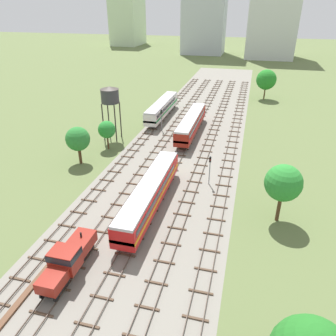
{
  "coord_description": "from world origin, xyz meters",
  "views": [
    {
      "loc": [
        11.42,
        0.43,
        24.68
      ],
      "look_at": [
        0.0,
        44.33,
        1.5
      ],
      "focal_mm": 34.32,
      "sensor_mm": 36.0,
      "label": 1
    }
  ],
  "objects": [
    {
      "name": "diesel_railcar_far_left_midfar",
      "position": [
        -8.93,
        72.88,
        2.6
      ],
      "size": [
        2.96,
        20.5,
        3.8
      ],
      "color": "white",
      "rests_on": "ground"
    },
    {
      "name": "lineside_tree_4",
      "position": [
        15.17,
        96.95,
        5.6
      ],
      "size": [
        5.61,
        5.61,
        8.42
      ],
      "color": "#4C331E",
      "rests_on": "ground"
    },
    {
      "name": "track_centre_right",
      "position": [
        8.93,
        57.0,
        0.14
      ],
      "size": [
        2.4,
        126.0,
        0.29
      ],
      "color": "#47382D",
      "rests_on": "ground"
    },
    {
      "name": "ground_plane",
      "position": [
        0.0,
        56.0,
        0.0
      ],
      "size": [
        480.0,
        480.0,
        0.0
      ],
      "primitive_type": "plane",
      "color": "#5B6B3D"
    },
    {
      "name": "skyline_tower_0",
      "position": [
        -73.41,
        220.21,
        20.41
      ],
      "size": [
        17.09,
        25.43,
        40.82
      ],
      "color": "beige",
      "rests_on": "ground"
    },
    {
      "name": "lineside_tree_3",
      "position": [
        -13.78,
        52.07,
        3.91
      ],
      "size": [
        3.25,
        3.25,
        5.56
      ],
      "color": "#4C331E",
      "rests_on": "ground"
    },
    {
      "name": "diesel_railcar_centre_left_near",
      "position": [
        0.0,
        34.85,
        2.6
      ],
      "size": [
        2.96,
        20.5,
        3.8
      ],
      "color": "red",
      "rests_on": "ground"
    },
    {
      "name": "track_far_left",
      "position": [
        -8.93,
        57.0,
        0.14
      ],
      "size": [
        2.4,
        126.0,
        0.29
      ],
      "color": "#47382D",
      "rests_on": "ground"
    },
    {
      "name": "track_centre",
      "position": [
        4.47,
        57.0,
        0.14
      ],
      "size": [
        2.4,
        126.0,
        0.29
      ],
      "color": "#47382D",
      "rests_on": "ground"
    },
    {
      "name": "lineside_tree_2",
      "position": [
        16.44,
        36.48,
        5.45
      ],
      "size": [
        4.56,
        4.56,
        7.76
      ],
      "color": "#4C331E",
      "rests_on": "ground"
    },
    {
      "name": "track_left",
      "position": [
        -4.47,
        57.0,
        0.14
      ],
      "size": [
        2.4,
        126.0,
        0.29
      ],
      "color": "#47382D",
      "rests_on": "ground"
    },
    {
      "name": "spare_rail_bundle",
      "position": [
        -7.15,
        16.83,
        0.12
      ],
      "size": [
        0.6,
        10.0,
        0.24
      ],
      "primitive_type": "cube",
      "color": "brown",
      "rests_on": "ground"
    },
    {
      "name": "lineside_tree_0",
      "position": [
        -15.91,
        45.2,
        4.49
      ],
      "size": [
        4.09,
        4.09,
        6.57
      ],
      "color": "#4C331E",
      "rests_on": "ground"
    },
    {
      "name": "track_centre_left",
      "position": [
        0.0,
        57.0,
        0.14
      ],
      "size": [
        2.4,
        126.0,
        0.29
      ],
      "color": "#47382D",
      "rests_on": "ground"
    },
    {
      "name": "shunter_loco_left_nearest",
      "position": [
        -4.47,
        21.58,
        2.01
      ],
      "size": [
        2.74,
        8.46,
        3.1
      ],
      "color": "maroon",
      "rests_on": "ground"
    },
    {
      "name": "signal_post_near",
      "position": [
        -6.7,
        64.43,
        3.04
      ],
      "size": [
        0.28,
        0.47,
        4.72
      ],
      "color": "gray",
      "rests_on": "ground"
    },
    {
      "name": "skyline_tower_2",
      "position": [
        17.56,
        183.53,
        23.09
      ],
      "size": [
        23.18,
        25.44,
        46.18
      ],
      "color": "silver",
      "rests_on": "ground"
    },
    {
      "name": "ballast_bed",
      "position": [
        0.0,
        56.0,
        0.0
      ],
      "size": [
        21.87,
        176.0,
        0.01
      ],
      "primitive_type": "cube",
      "color": "gray",
      "rests_on": "ground"
    },
    {
      "name": "diesel_railcar_centre_left_mid",
      "position": [
        0.0,
        63.58,
        2.6
      ],
      "size": [
        2.96,
        20.5,
        3.8
      ],
      "color": "maroon",
      "rests_on": "ground"
    },
    {
      "name": "signal_post_nearest",
      "position": [
        6.7,
        43.46,
        3.05
      ],
      "size": [
        0.28,
        0.47,
        4.75
      ],
      "color": "gray",
      "rests_on": "ground"
    },
    {
      "name": "water_tower",
      "position": [
        -15.04,
        57.32,
        8.88
      ],
      "size": [
        3.66,
        3.66,
        10.67
      ],
      "color": "#2D2826",
      "rests_on": "ground"
    }
  ]
}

